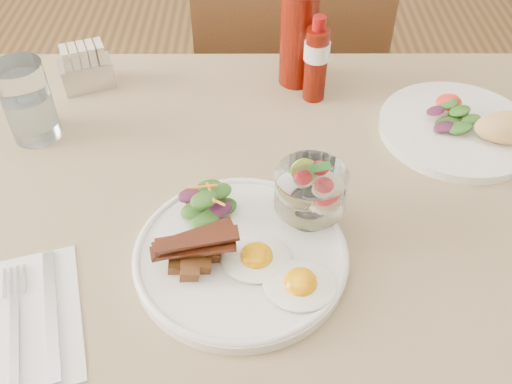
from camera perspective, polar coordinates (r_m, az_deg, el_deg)
The scene contains 13 objects.
table at distance 0.87m, azimuth 5.19°, elevation -6.60°, with size 1.33×0.88×0.75m.
chair_far at distance 1.46m, azimuth 3.05°, elevation 10.48°, with size 0.42×0.42×0.93m.
main_plate at distance 0.75m, azimuth -1.53°, elevation -6.40°, with size 0.28×0.28×0.02m, color white.
fried_eggs at distance 0.72m, azimuth 2.21°, elevation -7.83°, with size 0.15×0.12×0.03m.
bacon_potato_pile at distance 0.72m, azimuth -6.23°, elevation -5.97°, with size 0.11×0.07×0.05m.
side_salad at distance 0.78m, azimuth -4.90°, elevation -1.23°, with size 0.09×0.08×0.04m.
fruit_cup at distance 0.75m, azimuth 5.49°, elevation 0.21°, with size 0.10×0.10×0.10m.
second_plate at distance 0.99m, azimuth 20.63°, elevation 6.08°, with size 0.26×0.25×0.06m.
ketchup_bottle at distance 1.03m, azimuth 4.26°, elevation 15.22°, with size 0.08×0.08×0.19m.
hot_sauce_bottle at distance 0.99m, azimuth 6.04°, elevation 12.97°, with size 0.06×0.06×0.15m.
sugar_caddy at distance 1.08m, azimuth -16.61°, elevation 11.69°, with size 0.10×0.08×0.08m.
water_glass at distance 0.97m, azimuth -21.77°, elevation 8.01°, with size 0.08×0.08×0.13m.
napkin_cutlery at distance 0.75m, azimuth -21.29°, elevation -11.64°, with size 0.16×0.23×0.01m.
Camera 1 is at (-0.08, -0.55, 1.34)m, focal length 40.00 mm.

